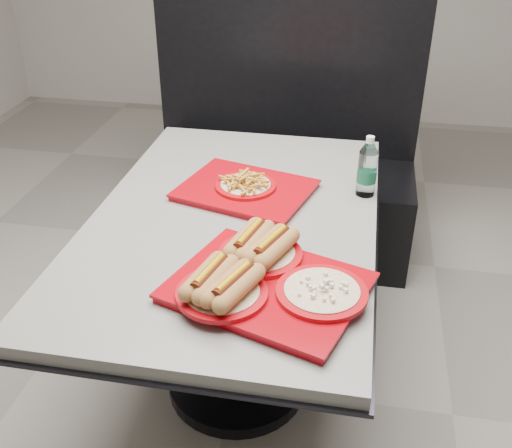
% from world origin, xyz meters
% --- Properties ---
extents(ground, '(6.00, 6.00, 0.00)m').
position_xyz_m(ground, '(0.00, 0.00, 0.00)').
color(ground, gray).
rests_on(ground, ground).
extents(diner_table, '(0.92, 1.42, 0.75)m').
position_xyz_m(diner_table, '(0.00, 0.00, 0.58)').
color(diner_table, black).
rests_on(diner_table, ground).
extents(booth_bench, '(1.30, 0.57, 1.35)m').
position_xyz_m(booth_bench, '(0.00, 1.09, 0.40)').
color(booth_bench, black).
rests_on(booth_bench, ground).
extents(tray_near, '(0.58, 0.51, 0.11)m').
position_xyz_m(tray_near, '(0.16, -0.37, 0.79)').
color(tray_near, '#9C040D').
rests_on(tray_near, diner_table).
extents(tray_far, '(0.50, 0.43, 0.08)m').
position_xyz_m(tray_far, '(0.01, 0.16, 0.77)').
color(tray_far, '#9C040D').
rests_on(tray_far, diner_table).
extents(water_bottle, '(0.07, 0.07, 0.21)m').
position_xyz_m(water_bottle, '(0.41, 0.23, 0.84)').
color(water_bottle, silver).
rests_on(water_bottle, diner_table).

